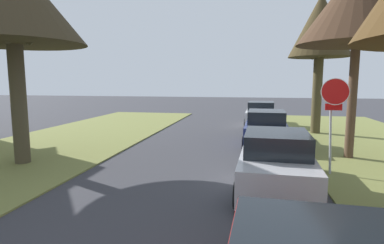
{
  "coord_description": "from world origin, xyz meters",
  "views": [
    {
      "loc": [
        1.6,
        3.15,
        2.88
      ],
      "look_at": [
        0.01,
        11.42,
        1.77
      ],
      "focal_mm": 28.88,
      "sensor_mm": 36.0,
      "label": 1
    }
  ],
  "objects_px": {
    "street_tree_left_mid_b": "(11,0)",
    "parked_sedan_white": "(261,114)",
    "stop_sign_far": "(334,105)",
    "parked_sedan_silver": "(276,162)",
    "parked_sedan_navy": "(266,129)",
    "street_tree_right_mid_b": "(359,3)",
    "street_tree_right_far": "(320,28)"
  },
  "relations": [
    {
      "from": "stop_sign_far",
      "to": "parked_sedan_white",
      "type": "xyz_separation_m",
      "value": [
        -1.82,
        10.78,
        -1.44
      ]
    },
    {
      "from": "street_tree_right_far",
      "to": "stop_sign_far",
      "type": "bearing_deg",
      "value": -97.65
    },
    {
      "from": "street_tree_right_far",
      "to": "street_tree_left_mid_b",
      "type": "relative_size",
      "value": 1.06
    },
    {
      "from": "street_tree_left_mid_b",
      "to": "parked_sedan_silver",
      "type": "distance_m",
      "value": 9.84
    },
    {
      "from": "stop_sign_far",
      "to": "parked_sedan_white",
      "type": "relative_size",
      "value": 0.66
    },
    {
      "from": "parked_sedan_white",
      "to": "stop_sign_far",
      "type": "bearing_deg",
      "value": -80.43
    },
    {
      "from": "street_tree_right_mid_b",
      "to": "parked_sedan_silver",
      "type": "relative_size",
      "value": 1.58
    },
    {
      "from": "parked_sedan_silver",
      "to": "parked_sedan_navy",
      "type": "bearing_deg",
      "value": 89.91
    },
    {
      "from": "stop_sign_far",
      "to": "parked_sedan_navy",
      "type": "distance_m",
      "value": 5.07
    },
    {
      "from": "street_tree_right_far",
      "to": "parked_sedan_white",
      "type": "height_order",
      "value": "street_tree_right_far"
    },
    {
      "from": "parked_sedan_navy",
      "to": "parked_sedan_white",
      "type": "height_order",
      "value": "same"
    },
    {
      "from": "street_tree_left_mid_b",
      "to": "parked_sedan_white",
      "type": "bearing_deg",
      "value": 53.41
    },
    {
      "from": "parked_sedan_white",
      "to": "parked_sedan_navy",
      "type": "bearing_deg",
      "value": -89.35
    },
    {
      "from": "street_tree_right_far",
      "to": "parked_sedan_silver",
      "type": "bearing_deg",
      "value": -106.59
    },
    {
      "from": "street_tree_right_mid_b",
      "to": "street_tree_right_far",
      "type": "xyz_separation_m",
      "value": [
        -0.13,
        5.64,
        0.11
      ]
    },
    {
      "from": "parked_sedan_silver",
      "to": "parked_sedan_navy",
      "type": "relative_size",
      "value": 1.0
    },
    {
      "from": "street_tree_right_far",
      "to": "street_tree_left_mid_b",
      "type": "xyz_separation_m",
      "value": [
        -11.37,
        -8.63,
        -0.17
      ]
    },
    {
      "from": "street_tree_left_mid_b",
      "to": "parked_sedan_white",
      "type": "relative_size",
      "value": 1.58
    },
    {
      "from": "street_tree_right_mid_b",
      "to": "street_tree_left_mid_b",
      "type": "height_order",
      "value": "street_tree_right_mid_b"
    },
    {
      "from": "parked_sedan_navy",
      "to": "street_tree_right_far",
      "type": "bearing_deg",
      "value": 50.82
    },
    {
      "from": "street_tree_right_far",
      "to": "parked_sedan_silver",
      "type": "distance_m",
      "value": 11.1
    },
    {
      "from": "parked_sedan_navy",
      "to": "parked_sedan_silver",
      "type": "bearing_deg",
      "value": -90.09
    },
    {
      "from": "parked_sedan_white",
      "to": "street_tree_right_mid_b",
      "type": "bearing_deg",
      "value": -70.3
    },
    {
      "from": "street_tree_right_mid_b",
      "to": "street_tree_right_far",
      "type": "bearing_deg",
      "value": 91.28
    },
    {
      "from": "street_tree_right_far",
      "to": "parked_sedan_navy",
      "type": "height_order",
      "value": "street_tree_right_far"
    },
    {
      "from": "street_tree_left_mid_b",
      "to": "parked_sedan_navy",
      "type": "relative_size",
      "value": 1.58
    },
    {
      "from": "street_tree_right_mid_b",
      "to": "parked_sedan_navy",
      "type": "distance_m",
      "value": 6.11
    },
    {
      "from": "stop_sign_far",
      "to": "street_tree_right_mid_b",
      "type": "bearing_deg",
      "value": 63.0
    },
    {
      "from": "stop_sign_far",
      "to": "parked_sedan_silver",
      "type": "bearing_deg",
      "value": -139.48
    },
    {
      "from": "stop_sign_far",
      "to": "parked_sedan_silver",
      "type": "relative_size",
      "value": 0.66
    },
    {
      "from": "street_tree_right_mid_b",
      "to": "street_tree_right_far",
      "type": "height_order",
      "value": "street_tree_right_far"
    },
    {
      "from": "parked_sedan_silver",
      "to": "parked_sedan_white",
      "type": "bearing_deg",
      "value": 90.29
    }
  ]
}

